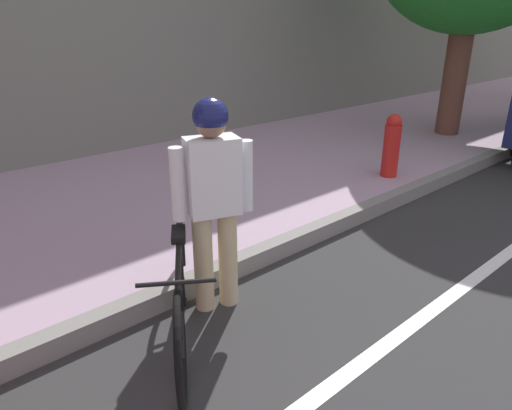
% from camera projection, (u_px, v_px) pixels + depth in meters
% --- Properties ---
extents(sidewalk, '(3.96, 37.65, 0.17)m').
position_uv_depth(sidewalk, '(462.00, 114.00, 10.76)').
color(sidewalk, '#A98FA3').
rests_on(sidewalk, ground).
extents(bicycle_at_curb, '(1.48, 0.99, 0.76)m').
position_uv_depth(bicycle_at_curb, '(181.00, 295.00, 3.19)').
color(bicycle_at_curb, black).
rests_on(bicycle_at_curb, ground).
extents(cyclist_with_backpack, '(0.49, 0.59, 1.66)m').
position_uv_depth(cyclist_with_backpack, '(212.00, 186.00, 3.39)').
color(cyclist_with_backpack, '#C6B284').
rests_on(cyclist_with_backpack, ground).
extents(fire_hydrant, '(0.22, 0.22, 0.84)m').
position_uv_depth(fire_hydrant, '(392.00, 145.00, 6.10)').
color(fire_hydrant, red).
rests_on(fire_hydrant, sidewalk).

